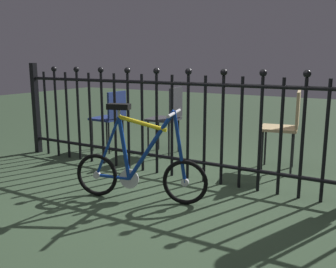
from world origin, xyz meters
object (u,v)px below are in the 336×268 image
chair_tan (287,122)px  chair_navy (111,115)px  bicycle (139,167)px  chair_charcoal (169,114)px

chair_tan → chair_navy: (-2.28, -0.26, -0.05)m
bicycle → chair_tan: 1.85m
bicycle → chair_tan: chair_tan is taller
chair_charcoal → chair_navy: (-0.76, -0.26, -0.03)m
chair_navy → chair_tan: bearing=6.4°
chair_charcoal → chair_navy: 0.80m
chair_tan → chair_charcoal: chair_tan is taller
chair_charcoal → bicycle: bearing=-68.6°
chair_charcoal → chair_navy: bearing=-161.4°
chair_tan → chair_charcoal: bearing=-180.0°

